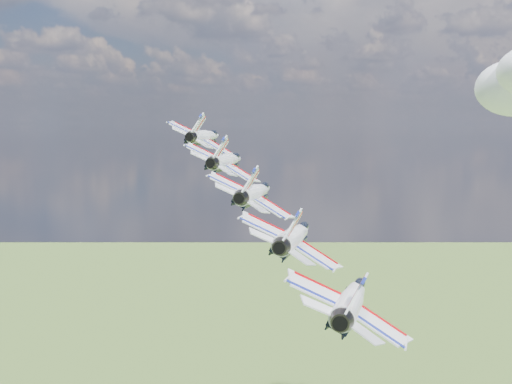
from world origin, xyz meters
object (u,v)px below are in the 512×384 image
at_px(jet_2, 256,192).
at_px(jet_4, 352,298).
at_px(jet_3, 295,235).
at_px(jet_1, 227,160).
at_px(jet_0, 205,136).

height_order(jet_2, jet_4, jet_2).
distance_m(jet_3, jet_4, 12.36).
xyz_separation_m(jet_1, jet_2, (7.76, -9.25, -2.64)).
xyz_separation_m(jet_1, jet_3, (15.53, -18.51, -5.27)).
height_order(jet_0, jet_4, jet_0).
xyz_separation_m(jet_2, jet_4, (15.53, -18.51, -5.27)).
distance_m(jet_1, jet_2, 12.36).
bearing_deg(jet_2, jet_3, -59.58).
bearing_deg(jet_0, jet_3, -59.58).
relative_size(jet_0, jet_4, 1.00).
height_order(jet_1, jet_4, jet_1).
relative_size(jet_2, jet_3, 1.00).
bearing_deg(jet_1, jet_4, -59.58).
height_order(jet_3, jet_4, jet_3).
relative_size(jet_0, jet_2, 1.00).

